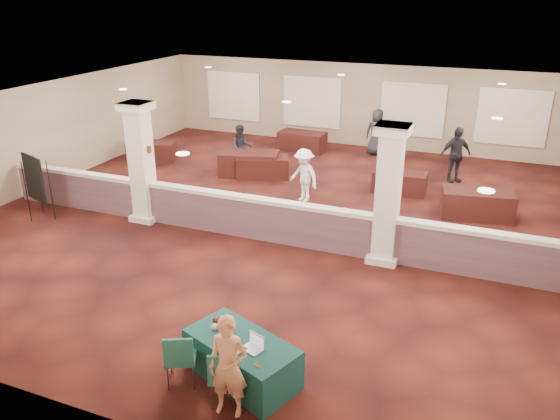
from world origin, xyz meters
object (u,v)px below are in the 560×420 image
at_px(far_table_front_right, 477,204).
at_px(attendee_c, 456,155).
at_px(conf_chair_side, 180,355).
at_px(near_table, 242,359).
at_px(attendee_d, 377,132).
at_px(woman, 228,367).
at_px(attendee_a, 241,147).
at_px(far_table_back_right, 400,182).
at_px(attendee_b, 304,175).
at_px(far_table_back_left, 152,151).
at_px(conf_chair_main, 225,373).
at_px(easel_board, 34,179).
at_px(far_table_front_center, 263,167).
at_px(far_table_front_left, 249,164).
at_px(far_table_back_center, 302,141).

bearing_deg(far_table_front_right, attendee_c, 107.32).
bearing_deg(conf_chair_side, attendee_c, 50.05).
height_order(near_table, attendee_d, attendee_d).
height_order(near_table, woman, woman).
height_order(attendee_a, attendee_d, attendee_d).
relative_size(conf_chair_side, attendee_a, 0.62).
xyz_separation_m(far_table_front_right, far_table_back_right, (-2.33, 1.19, -0.06)).
height_order(far_table_front_right, attendee_d, attendee_d).
xyz_separation_m(attendee_b, attendee_d, (0.89, 5.60, 0.07)).
height_order(far_table_back_left, far_table_back_right, far_table_back_left).
bearing_deg(far_table_back_left, conf_chair_main, -51.12).
xyz_separation_m(near_table, far_table_front_right, (3.08, 8.44, 0.03)).
xyz_separation_m(easel_board, far_table_front_center, (4.23, 5.53, -0.78)).
relative_size(far_table_front_left, far_table_front_center, 1.14).
bearing_deg(easel_board, far_table_back_left, 113.61).
distance_m(easel_board, woman, 9.40).
xyz_separation_m(near_table, attendee_c, (2.19, 11.30, 0.55)).
relative_size(conf_chair_main, conf_chair_side, 1.02).
bearing_deg(conf_chair_main, woman, -61.60).
relative_size(attendee_a, attendee_b, 0.98).
bearing_deg(far_table_front_left, attendee_c, 16.23).
distance_m(woman, far_table_front_center, 10.93).
distance_m(conf_chair_side, easel_board, 8.45).
height_order(easel_board, far_table_front_left, easel_board).
distance_m(conf_chair_side, attendee_a, 11.17).
relative_size(conf_chair_side, far_table_front_center, 0.56).
distance_m(woman, far_table_back_center, 14.22).
distance_m(far_table_back_center, far_table_back_right, 5.47).
xyz_separation_m(easel_board, attendee_b, (6.24, 3.93, -0.34)).
height_order(far_table_front_left, attendee_d, attendee_d).
distance_m(far_table_front_left, far_table_back_right, 5.00).
bearing_deg(far_table_front_left, far_table_front_right, -7.69).
distance_m(near_table, attendee_b, 8.04).
bearing_deg(far_table_back_right, attendee_b, -144.17).
bearing_deg(attendee_b, conf_chair_main, -52.67).
height_order(conf_chair_side, far_table_back_right, conf_chair_side).
relative_size(far_table_front_center, attendee_c, 0.95).
height_order(far_table_front_left, far_table_back_right, far_table_front_left).
distance_m(easel_board, attendee_d, 11.91).
relative_size(far_table_back_left, attendee_d, 0.98).
height_order(conf_chair_side, far_table_back_left, conf_chair_side).
height_order(conf_chair_main, attendee_b, attendee_b).
relative_size(conf_chair_side, far_table_front_left, 0.49).
distance_m(far_table_back_center, attendee_d, 2.86).
distance_m(conf_chair_main, attendee_a, 11.61).
xyz_separation_m(attendee_b, attendee_c, (3.92, 3.47, 0.11)).
xyz_separation_m(near_table, easel_board, (-7.98, 3.90, 0.77)).
distance_m(near_table, attendee_c, 11.53).
relative_size(conf_chair_side, attendee_d, 0.56).
height_order(conf_chair_main, far_table_front_center, conf_chair_main).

